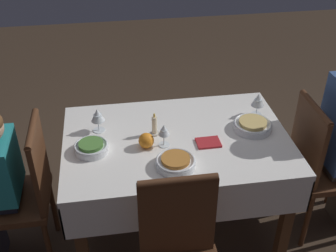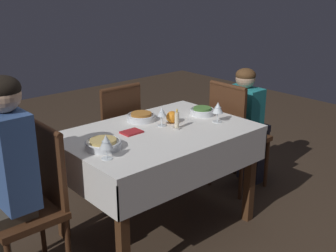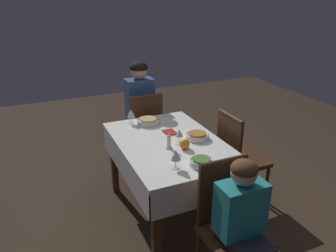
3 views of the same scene
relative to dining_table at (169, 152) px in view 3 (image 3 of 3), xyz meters
The scene contains 16 objects.
ground_plane 0.65m from the dining_table, ahead, with size 8.00×8.00×0.00m, color #3D2D21.
dining_table is the anchor object (origin of this frame).
chair_east 0.88m from the dining_table, ahead, with size 0.40×0.39×0.94m.
chair_west 0.88m from the dining_table, behind, with size 0.40×0.39×0.94m.
chair_south 0.68m from the dining_table, 97.86° to the right, with size 0.39×0.40×0.94m.
person_adult_denim 1.02m from the dining_table, ahead, with size 0.34×0.30×1.25m.
person_child_teal 1.04m from the dining_table, behind, with size 0.33×0.30×1.04m.
bowl_east 0.47m from the dining_table, ahead, with size 0.22×0.22×0.06m.
wine_glass_east 0.59m from the dining_table, 18.11° to the left, with size 0.08×0.08×0.14m.
bowl_west 0.50m from the dining_table, behind, with size 0.18×0.18×0.06m.
wine_glass_west 0.50m from the dining_table, 161.68° to the left, with size 0.08×0.08×0.15m.
bowl_south 0.28m from the dining_table, 101.36° to the right, with size 0.21×0.21×0.06m.
wine_glass_south 0.22m from the dining_table, 146.15° to the right, with size 0.06×0.06×0.13m.
candle_centerpiece 0.20m from the dining_table, 154.35° to the left, with size 0.05×0.05×0.14m.
orange_fruit 0.24m from the dining_table, 162.54° to the right, with size 0.09×0.09×0.09m, color orange.
napkin_red_folded 0.21m from the dining_table, 25.33° to the right, with size 0.13×0.10×0.01m.
Camera 3 is at (-2.32, 1.04, 1.95)m, focal length 35.00 mm.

